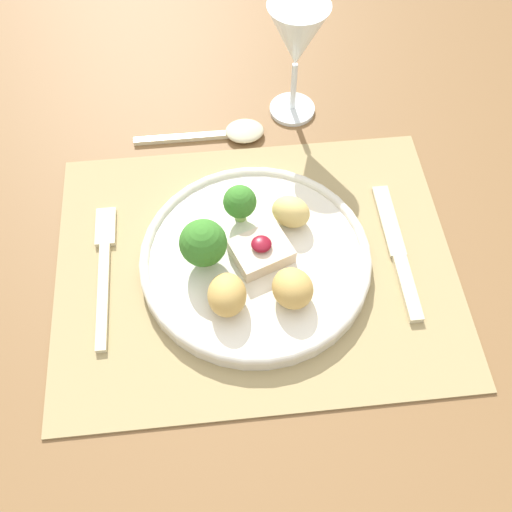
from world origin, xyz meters
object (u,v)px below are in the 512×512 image
(dinner_plate, at_px, (254,258))
(knife, at_px, (399,259))
(wine_glass_near, at_px, (297,40))
(spoon, at_px, (232,132))
(fork, at_px, (104,264))

(dinner_plate, height_order, knife, dinner_plate)
(dinner_plate, distance_m, wine_glass_near, 0.29)
(knife, relative_size, wine_glass_near, 1.15)
(wine_glass_near, bearing_deg, knife, -70.96)
(spoon, bearing_deg, wine_glass_near, 21.60)
(spoon, bearing_deg, dinner_plate, -90.51)
(spoon, height_order, wine_glass_near, wine_glass_near)
(dinner_plate, height_order, fork, dinner_plate)
(fork, xyz_separation_m, knife, (0.35, -0.03, 0.00))
(knife, bearing_deg, dinner_plate, 175.25)
(dinner_plate, height_order, wine_glass_near, wine_glass_near)
(dinner_plate, xyz_separation_m, knife, (0.17, -0.01, -0.01))
(dinner_plate, relative_size, spoon, 1.52)
(knife, bearing_deg, wine_glass_near, 107.56)
(fork, distance_m, wine_glass_near, 0.37)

